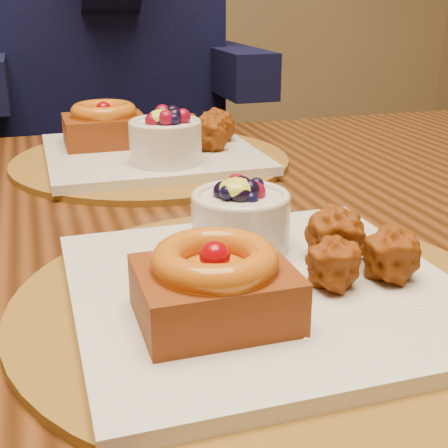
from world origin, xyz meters
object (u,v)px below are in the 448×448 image
Objects in this scene: place_setting_far at (149,146)px; chair_far at (104,180)px; place_setting_near at (259,278)px; dining_table at (192,279)px.

chair_far is (0.00, 0.63, -0.23)m from place_setting_far.
place_setting_near is at bearing -77.44° from chair_far.
dining_table is at bearing 89.42° from place_setting_near.
place_setting_far is at bearing 90.78° from dining_table.
place_setting_far is (-0.00, 0.21, 0.10)m from dining_table.
dining_table is 0.24m from place_setting_far.
chair_far is (-0.00, 0.84, -0.12)m from dining_table.
place_setting_far is at bearing 90.10° from place_setting_near.
dining_table is 0.85m from chair_far.
place_setting_far reaches higher than dining_table.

